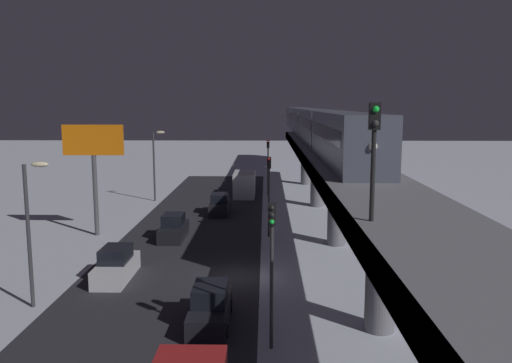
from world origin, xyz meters
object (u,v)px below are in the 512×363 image
traffic_light_near (272,255)px  commercial_billboard (93,151)px  delivery_van (245,184)px  traffic_light_mid (269,185)px  sedan_black (210,308)px  sedan_black_2 (174,229)px  sedan_black_3 (220,206)px  subway_train (310,122)px  rail_signal (374,141)px  traffic_light_far (268,159)px  sedan_white (116,266)px

traffic_light_near → commercial_billboard: 23.99m
delivery_van → traffic_light_mid: size_ratio=1.16×
sedan_black → traffic_light_near: bearing=-40.1°
sedan_black → sedan_black_2: (4.60, -15.93, 0.01)m
sedan_black_3 → traffic_light_near: 28.39m
sedan_black_2 → traffic_light_mid: size_ratio=0.69×
sedan_black_2 → sedan_black_3: size_ratio=1.00×
commercial_billboard → sedan_black_2: bearing=171.1°
subway_train → commercial_billboard: size_ratio=8.32×
commercial_billboard → sedan_black: bearing=123.0°
rail_signal → commercial_billboard: (17.23, -23.22, -2.44)m
delivery_van → rail_signal: bearing=98.2°
traffic_light_mid → traffic_light_far: size_ratio=1.00×
traffic_light_near → sedan_black_3: bearing=-80.4°
rail_signal → sedan_white: bearing=-45.2°
sedan_white → traffic_light_mid: size_ratio=0.74×
sedan_black_3 → subway_train: bearing=54.7°
subway_train → delivery_van: subway_train is taller
traffic_light_mid → subway_train: bearing=-102.7°
traffic_light_near → sedan_white: bearing=-43.7°
sedan_black → subway_train: bearing=78.5°
traffic_light_mid → traffic_light_far: (0.00, -19.12, 0.00)m
traffic_light_near → traffic_light_far: (0.00, -38.24, 0.00)m
subway_train → traffic_light_mid: (5.07, 22.49, -4.13)m
commercial_billboard → traffic_light_near: bearing=125.6°
sedan_black_3 → commercial_billboard: bearing=-137.5°
traffic_light_far → commercial_billboard: 23.57m
sedan_black_2 → traffic_light_mid: bearing=-174.3°
sedan_black → traffic_light_mid: size_ratio=0.74×
sedan_white → traffic_light_far: (-9.30, -29.37, 3.40)m
sedan_white → traffic_light_near: 13.30m
delivery_van → traffic_light_far: 3.93m
sedan_white → traffic_light_mid: (-9.30, -10.25, 3.40)m
subway_train → traffic_light_mid: size_ratio=11.57×
sedan_white → traffic_light_near: traffic_light_near is taller
subway_train → sedan_white: (14.37, 32.74, -7.53)m
delivery_van → traffic_light_far: (-2.70, 0.03, 2.85)m
subway_train → rail_signal: (1.73, 45.45, 0.95)m
sedan_black_3 → traffic_light_far: traffic_light_far is taller
delivery_van → sedan_black_2: bearing=76.4°
delivery_van → traffic_light_mid: 19.55m
sedan_black_3 → traffic_light_mid: (-4.70, 8.67, 3.40)m
sedan_black → traffic_light_mid: (-2.90, -16.68, 3.41)m
rail_signal → sedan_black_3: (8.04, -31.63, -8.47)m
sedan_black_2 → traffic_light_far: size_ratio=0.69×
sedan_white → commercial_billboard: bearing=-66.4°
sedan_black → traffic_light_far: size_ratio=0.74×
rail_signal → traffic_light_near: (3.34, -3.84, -5.07)m
sedan_black_3 → traffic_light_near: traffic_light_near is taller
rail_signal → commercial_billboard: rail_signal is taller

